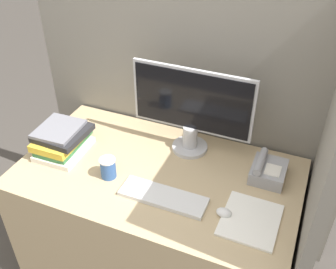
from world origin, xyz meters
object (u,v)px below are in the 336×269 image
Objects in this scene: mouse at (224,213)px; book_stack at (62,140)px; coffee_cup at (108,168)px; desk_telephone at (268,171)px; monitor at (191,110)px; keyboard at (163,197)px.

book_stack is at bearing 172.63° from mouse.
coffee_cup is 0.57× the size of desk_telephone.
coffee_cup is at bearing -15.21° from book_stack.
monitor is at bearing 127.47° from mouse.
desk_telephone is at bearing -9.38° from monitor.
desk_telephone is (0.42, -0.07, -0.20)m from monitor.
book_stack reaches higher than keyboard.
keyboard is 0.30m from coffee_cup.
mouse is 0.90m from book_stack.
keyboard is 5.87× the size of mouse.
monitor is 1.54× the size of keyboard.
book_stack is 1.04m from desk_telephone.
keyboard is at bearing -11.19° from book_stack.
mouse is at bearing -110.86° from desk_telephone.
keyboard is at bearing -87.66° from monitor.
mouse is (0.30, -0.39, -0.22)m from monitor.
coffee_cup is 0.76m from desk_telephone.
monitor is 3.35× the size of desk_telephone.
monitor reaches higher than keyboard.
mouse is at bearing -2.95° from coffee_cup.
keyboard is 0.63m from book_stack.
desk_telephone is (0.40, 0.32, 0.03)m from keyboard.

